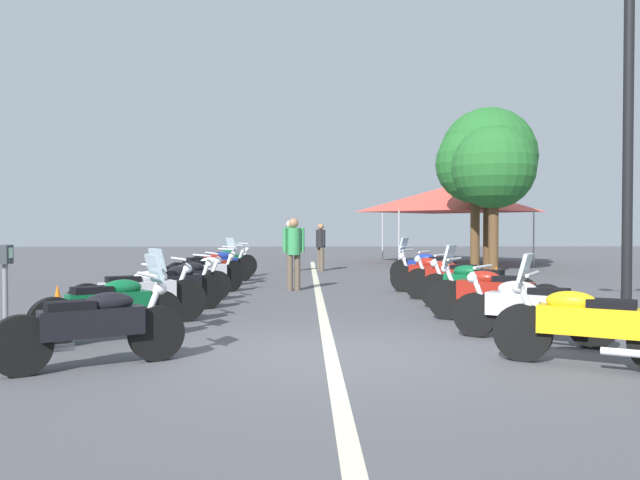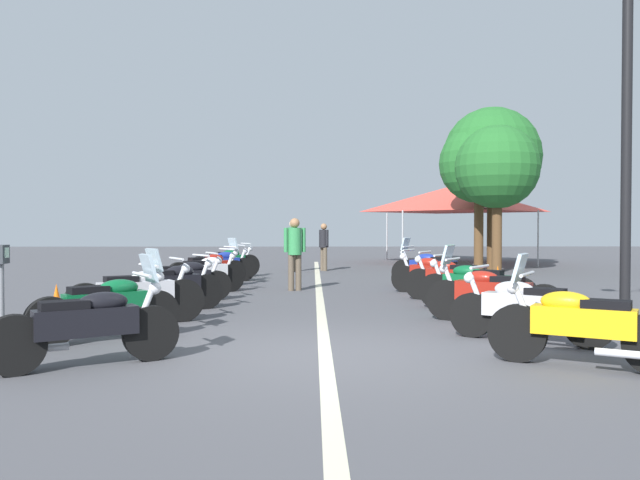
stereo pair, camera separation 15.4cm
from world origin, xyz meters
TOP-DOWN VIEW (x-y plane):
  - ground_plane at (0.00, 0.00)m, footprint 80.00×80.00m
  - lane_centre_stripe at (6.05, 0.00)m, footprint 26.95×0.16m
  - motorcycle_left_row_0 at (-0.66, 2.54)m, footprint 1.17×1.79m
  - motorcycle_left_row_1 at (0.89, 2.83)m, footprint 1.32×1.70m
  - motorcycle_left_row_2 at (2.27, 2.83)m, footprint 1.21×1.93m
  - motorcycle_left_row_3 at (3.79, 2.64)m, footprint 1.33×1.71m
  - motorcycle_left_row_4 at (5.25, 2.71)m, footprint 1.14×1.81m
  - motorcycle_left_row_5 at (6.82, 2.56)m, footprint 1.43×1.65m
  - motorcycle_left_row_6 at (8.39, 2.74)m, footprint 1.42×1.80m
  - motorcycle_left_row_7 at (9.77, 2.65)m, footprint 1.11×1.88m
  - motorcycle_left_row_8 at (11.29, 2.69)m, footprint 1.27×1.92m
  - motorcycle_right_row_0 at (-0.75, -2.70)m, footprint 1.14×1.81m
  - motorcycle_right_row_1 at (0.73, -2.62)m, footprint 1.35×1.79m
  - motorcycle_right_row_2 at (2.38, -2.62)m, footprint 1.26×1.90m
  - motorcycle_right_row_3 at (3.83, -2.74)m, footprint 1.36×1.87m
  - motorcycle_right_row_4 at (5.31, -2.65)m, footprint 1.16×1.81m
  - motorcycle_right_row_5 at (6.77, -2.58)m, footprint 1.22×1.87m
  - motorcycle_right_row_6 at (8.26, -2.80)m, footprint 1.30×1.93m
  - street_lamp_twin_globe at (1.36, -4.21)m, footprint 0.32×1.22m
  - parking_meter at (0.04, 3.80)m, footprint 0.18×0.13m
  - traffic_cone_0 at (7.01, -4.07)m, footprint 0.36×0.36m
  - traffic_cone_2 at (2.49, 4.14)m, footprint 0.36×0.36m
  - bystander_0 at (14.16, -0.23)m, footprint 0.48×0.32m
  - bystander_1 at (13.68, 0.81)m, footprint 0.51×0.32m
  - bystander_2 at (7.49, 0.57)m, footprint 0.32×0.51m
  - roadside_tree_0 at (14.56, -5.59)m, footprint 2.74×2.74m
  - roadside_tree_1 at (13.08, -5.79)m, footprint 2.69×2.69m
  - roadside_tree_2 at (14.83, -6.11)m, footprint 3.40×3.40m
  - event_tent at (18.73, -5.71)m, footprint 5.61×5.61m

SIDE VIEW (x-z plane):
  - ground_plane at x=0.00m, z-range 0.00..0.00m
  - lane_centre_stripe at x=6.05m, z-range 0.00..0.01m
  - traffic_cone_0 at x=7.01m, z-range -0.02..0.60m
  - traffic_cone_2 at x=2.49m, z-range -0.02..0.60m
  - motorcycle_left_row_4 at x=5.25m, z-range -0.05..0.94m
  - motorcycle_right_row_1 at x=0.73m, z-range -0.04..0.94m
  - motorcycle_right_row_5 at x=6.77m, z-range -0.04..0.94m
  - motorcycle_left_row_3 at x=3.79m, z-range -0.04..0.96m
  - motorcycle_right_row_4 at x=5.31m, z-range -0.04..0.96m
  - motorcycle_right_row_3 at x=3.83m, z-range -0.04..0.96m
  - motorcycle_left_row_5 at x=6.82m, z-range -0.04..0.96m
  - motorcycle_left_row_7 at x=9.77m, z-range -0.04..0.96m
  - motorcycle_left_row_0 at x=-0.66m, z-range -0.14..1.06m
  - motorcycle_left_row_1 at x=0.89m, z-range -0.14..1.07m
  - motorcycle_left_row_8 at x=11.29m, z-range -0.04..0.97m
  - motorcycle_right_row_0 at x=-0.75m, z-range -0.14..1.07m
  - motorcycle_left_row_2 at x=2.27m, z-range -0.04..0.98m
  - motorcycle_left_row_6 at x=8.39m, z-range -0.14..1.08m
  - motorcycle_right_row_2 at x=2.38m, z-range -0.14..1.08m
  - motorcycle_right_row_6 at x=8.26m, z-range -0.14..1.09m
  - parking_meter at x=0.04m, z-range 0.25..1.54m
  - bystander_0 at x=14.16m, z-range 0.13..1.74m
  - bystander_1 at x=13.68m, z-range 0.15..1.84m
  - bystander_2 at x=7.49m, z-range 0.15..1.85m
  - event_tent at x=18.73m, z-range 1.05..4.25m
  - roadside_tree_1 at x=13.08m, z-range 1.01..5.78m
  - street_lamp_twin_globe at x=1.36m, z-range 0.91..6.02m
  - roadside_tree_0 at x=14.56m, z-range 1.12..6.16m
  - roadside_tree_2 at x=14.83m, z-range 1.11..6.76m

